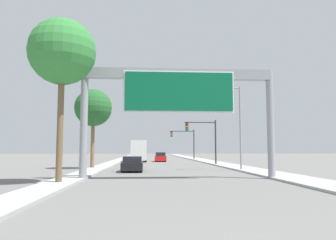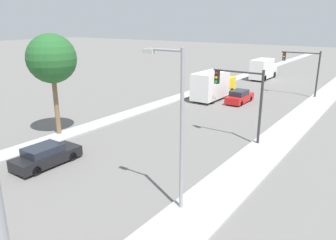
{
  "view_description": "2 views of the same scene",
  "coord_description": "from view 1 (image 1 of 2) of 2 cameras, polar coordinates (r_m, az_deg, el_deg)",
  "views": [
    {
      "loc": [
        -2.15,
        -4.33,
        2.04
      ],
      "look_at": [
        0.0,
        29.86,
        5.11
      ],
      "focal_mm": 35.0,
      "sensor_mm": 36.0,
      "label": 1
    },
    {
      "loc": [
        14.81,
        14.34,
        9.28
      ],
      "look_at": [
        0.75,
        34.32,
        1.88
      ],
      "focal_mm": 35.0,
      "sensor_mm": 36.0,
      "label": 2
    }
  ],
  "objects": [
    {
      "name": "sidewalk_right",
      "position": [
        65.12,
        5.18,
        -6.82
      ],
      "size": [
        3.0,
        120.0,
        0.15
      ],
      "color": "#A6A6A6",
      "rests_on": "ground"
    },
    {
      "name": "median_strip_left",
      "position": [
        64.56,
        -8.19,
        -6.81
      ],
      "size": [
        2.0,
        120.0,
        0.15
      ],
      "color": "#A6A6A6",
      "rests_on": "ground"
    },
    {
      "name": "sign_gantry",
      "position": [
        22.65,
        1.91,
        4.66
      ],
      "size": [
        13.4,
        0.73,
        7.6
      ],
      "color": "gray",
      "rests_on": "ground"
    },
    {
      "name": "car_far_right",
      "position": [
        54.45,
        -1.34,
        -6.5
      ],
      "size": [
        1.78,
        4.57,
        1.53
      ],
      "color": "red",
      "rests_on": "ground"
    },
    {
      "name": "car_far_left",
      "position": [
        30.56,
        -6.18,
        -7.66
      ],
      "size": [
        1.88,
        4.51,
        1.4
      ],
      "color": "black",
      "rests_on": "ground"
    },
    {
      "name": "truck_box_primary",
      "position": [
        54.34,
        -5.05,
        -5.4
      ],
      "size": [
        2.47,
        7.72,
        3.45
      ],
      "color": "yellow",
      "rests_on": "ground"
    },
    {
      "name": "truck_box_secondary",
      "position": [
        72.11,
        -4.69,
        -5.37
      ],
      "size": [
        2.3,
        7.29,
        3.35
      ],
      "color": "white",
      "rests_on": "ground"
    },
    {
      "name": "traffic_light_near_intersection",
      "position": [
        43.04,
        6.51,
        -2.54
      ],
      "size": [
        4.19,
        0.32,
        5.85
      ],
      "color": "#2D2D30",
      "rests_on": "ground"
    },
    {
      "name": "traffic_light_mid_block",
      "position": [
        62.79,
        3.1,
        -3.36
      ],
      "size": [
        4.77,
        0.32,
        5.79
      ],
      "color": "#2D2D30",
      "rests_on": "ground"
    },
    {
      "name": "palm_tree_foreground",
      "position": [
        21.08,
        -17.94,
        11.09
      ],
      "size": [
        4.01,
        4.01,
        9.9
      ],
      "color": "brown",
      "rests_on": "ground"
    },
    {
      "name": "palm_tree_background",
      "position": [
        35.59,
        -12.89,
        2.03
      ],
      "size": [
        3.94,
        3.94,
        8.41
      ],
      "color": "brown",
      "rests_on": "ground"
    },
    {
      "name": "street_lamp_right",
      "position": [
        32.45,
        12.0,
        -0.1
      ],
      "size": [
        2.33,
        0.28,
        8.16
      ],
      "color": "gray",
      "rests_on": "ground"
    }
  ]
}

